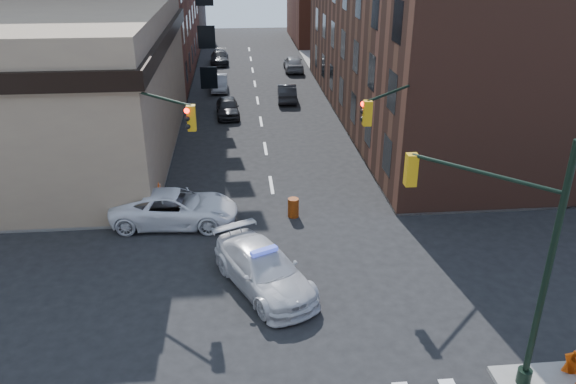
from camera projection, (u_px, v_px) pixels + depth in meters
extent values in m
plane|color=black|center=(288.00, 284.00, 22.71)|extent=(140.00, 140.00, 0.00)
cube|color=gray|center=(0.00, 92.00, 50.39)|extent=(34.00, 54.50, 0.15)
cube|color=gray|center=(493.00, 81.00, 54.28)|extent=(34.00, 54.50, 0.15)
cube|color=#4F2B1F|center=(435.00, 23.00, 41.27)|extent=(14.00, 34.00, 14.00)
cylinder|color=black|center=(547.00, 274.00, 15.85)|extent=(0.20, 0.20, 8.00)
cylinder|color=black|center=(524.00, 376.00, 17.41)|extent=(0.44, 0.44, 0.50)
cylinder|color=black|center=(483.00, 173.00, 16.12)|extent=(3.27, 3.27, 0.12)
cube|color=#BF8C0C|center=(411.00, 170.00, 17.63)|extent=(0.35, 0.35, 1.05)
sphere|color=#FF0C05|center=(415.00, 157.00, 17.64)|extent=(0.22, 0.22, 0.22)
sphere|color=black|center=(414.00, 167.00, 17.78)|extent=(0.22, 0.22, 0.22)
sphere|color=black|center=(414.00, 177.00, 17.92)|extent=(0.22, 0.22, 0.22)
cylinder|color=black|center=(130.00, 141.00, 26.12)|extent=(0.20, 0.20, 8.00)
cylinder|color=black|center=(139.00, 213.00, 27.67)|extent=(0.44, 0.44, 0.50)
cylinder|color=black|center=(155.00, 97.00, 23.77)|extent=(3.27, 3.27, 0.12)
cube|color=#BF8C0C|center=(191.00, 118.00, 22.67)|extent=(0.35, 0.35, 1.05)
sphere|color=#FF0C05|center=(187.00, 111.00, 22.37)|extent=(0.22, 0.22, 0.22)
sphere|color=black|center=(187.00, 119.00, 22.51)|extent=(0.22, 0.22, 0.22)
sphere|color=black|center=(188.00, 126.00, 22.65)|extent=(0.22, 0.22, 0.22)
cylinder|color=black|center=(415.00, 132.00, 27.26)|extent=(0.20, 0.20, 8.00)
cylinder|color=black|center=(408.00, 202.00, 28.82)|extent=(0.44, 0.44, 0.50)
cylinder|color=black|center=(396.00, 91.00, 24.65)|extent=(3.27, 3.27, 0.12)
cube|color=#BF8C0C|center=(367.00, 113.00, 23.28)|extent=(0.35, 0.35, 1.05)
sphere|color=#FF0C05|center=(363.00, 104.00, 23.26)|extent=(0.22, 0.22, 0.22)
sphere|color=black|center=(363.00, 112.00, 23.40)|extent=(0.22, 0.22, 0.22)
sphere|color=black|center=(362.00, 119.00, 23.54)|extent=(0.22, 0.22, 0.22)
cylinder|color=black|center=(349.00, 88.00, 46.28)|extent=(0.24, 0.24, 2.60)
sphere|color=#955615|center=(350.00, 63.00, 45.43)|extent=(3.00, 3.00, 3.00)
cylinder|color=black|center=(333.00, 67.00, 53.53)|extent=(0.24, 0.24, 2.60)
sphere|color=#955615|center=(334.00, 45.00, 52.68)|extent=(3.00, 3.00, 3.00)
imported|color=silver|center=(264.00, 269.00, 22.18)|extent=(4.56, 6.21, 1.67)
imported|color=white|center=(175.00, 208.00, 27.19)|extent=(6.24, 3.24, 1.68)
imported|color=black|center=(228.00, 107.00, 43.60)|extent=(1.95, 4.35, 1.45)
imported|color=#92939A|center=(219.00, 83.00, 50.95)|extent=(1.50, 4.21, 1.38)
imported|color=black|center=(220.00, 57.00, 61.64)|extent=(2.00, 4.81, 1.39)
imported|color=black|center=(287.00, 92.00, 47.72)|extent=(1.77, 4.50, 1.46)
imported|color=gray|center=(294.00, 63.00, 58.27)|extent=(1.98, 4.76, 1.61)
imported|color=black|center=(122.00, 203.00, 27.04)|extent=(0.77, 0.57, 1.94)
imported|color=black|center=(91.00, 184.00, 29.08)|extent=(1.09, 0.93, 1.93)
imported|color=black|center=(74.00, 191.00, 28.40)|extent=(1.17, 0.87, 1.85)
cylinder|color=red|center=(293.00, 208.00, 28.01)|extent=(0.68, 0.68, 0.98)
cylinder|color=#E64C0A|center=(168.00, 199.00, 28.88)|extent=(0.66, 0.66, 1.04)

